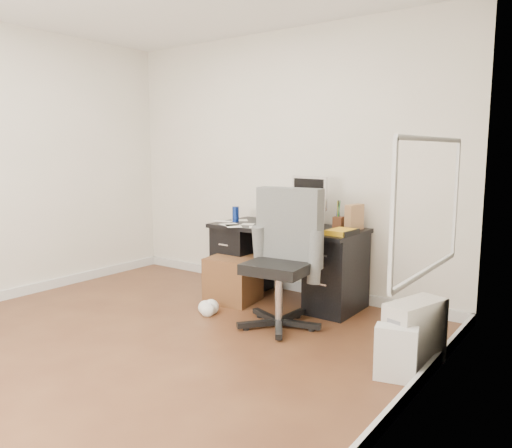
% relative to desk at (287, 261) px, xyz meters
% --- Properties ---
extents(ground, '(4.00, 4.00, 0.00)m').
position_rel_desk_xyz_m(ground, '(-0.30, -1.65, -0.40)').
color(ground, '#4C2918').
rests_on(ground, ground).
extents(room_shell, '(4.02, 4.02, 2.71)m').
position_rel_desk_xyz_m(room_shell, '(-0.27, -1.62, 1.26)').
color(room_shell, beige).
rests_on(room_shell, ground).
extents(desk, '(1.50, 0.70, 0.75)m').
position_rel_desk_xyz_m(desk, '(0.00, 0.00, 0.00)').
color(desk, black).
rests_on(desk, ground).
extents(loose_papers, '(1.10, 0.60, 0.00)m').
position_rel_desk_xyz_m(loose_papers, '(-0.20, -0.05, 0.35)').
color(loose_papers, white).
rests_on(loose_papers, desk).
extents(lcd_monitor, '(0.42, 0.27, 0.50)m').
position_rel_desk_xyz_m(lcd_monitor, '(0.19, 0.10, 0.60)').
color(lcd_monitor, silver).
rests_on(lcd_monitor, desk).
extents(keyboard, '(0.46, 0.20, 0.03)m').
position_rel_desk_xyz_m(keyboard, '(0.09, -0.15, 0.36)').
color(keyboard, black).
rests_on(keyboard, desk).
extents(computer_mouse, '(0.08, 0.08, 0.06)m').
position_rel_desk_xyz_m(computer_mouse, '(0.38, -0.10, 0.38)').
color(computer_mouse, silver).
rests_on(computer_mouse, desk).
extents(travel_mug, '(0.08, 0.08, 0.16)m').
position_rel_desk_xyz_m(travel_mug, '(-0.60, -0.05, 0.43)').
color(travel_mug, navy).
rests_on(travel_mug, desk).
extents(white_binder, '(0.17, 0.27, 0.29)m').
position_rel_desk_xyz_m(white_binder, '(-0.35, 0.21, 0.50)').
color(white_binder, silver).
rests_on(white_binder, desk).
extents(magazine_file, '(0.14, 0.22, 0.24)m').
position_rel_desk_xyz_m(magazine_file, '(0.63, 0.18, 0.47)').
color(magazine_file, '#AD7E53').
rests_on(magazine_file, desk).
extents(pen_cup, '(0.12, 0.12, 0.27)m').
position_rel_desk_xyz_m(pen_cup, '(0.47, 0.17, 0.48)').
color(pen_cup, brown).
rests_on(pen_cup, desk).
extents(yellow_book, '(0.22, 0.27, 0.05)m').
position_rel_desk_xyz_m(yellow_book, '(0.66, -0.14, 0.37)').
color(yellow_book, yellow).
rests_on(yellow_book, desk).
extents(paper_remote, '(0.27, 0.24, 0.02)m').
position_rel_desk_xyz_m(paper_remote, '(0.05, -0.26, 0.36)').
color(paper_remote, white).
rests_on(paper_remote, desk).
extents(office_chair, '(0.72, 0.72, 1.17)m').
position_rel_desk_xyz_m(office_chair, '(0.36, -0.68, 0.19)').
color(office_chair, '#525452').
rests_on(office_chair, ground).
extents(pc_tower, '(0.34, 0.51, 0.47)m').
position_rel_desk_xyz_m(pc_tower, '(1.55, -0.79, -0.17)').
color(pc_tower, '#BBB4A9').
rests_on(pc_tower, ground).
extents(shopping_bag, '(0.30, 0.25, 0.36)m').
position_rel_desk_xyz_m(shopping_bag, '(1.52, -1.06, -0.22)').
color(shopping_bag, silver).
rests_on(shopping_bag, ground).
extents(wicker_basket, '(0.51, 0.51, 0.45)m').
position_rel_desk_xyz_m(wicker_basket, '(-0.41, -0.34, -0.18)').
color(wicker_basket, '#533318').
rests_on(wicker_basket, ground).
extents(desk_printer, '(0.44, 0.41, 0.21)m').
position_rel_desk_xyz_m(desk_printer, '(-0.51, 0.00, -0.30)').
color(desk_printer, slate).
rests_on(desk_printer, ground).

